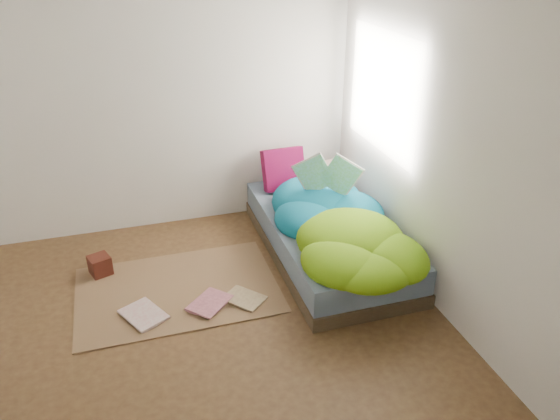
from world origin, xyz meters
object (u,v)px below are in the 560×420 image
(wooden_box, at_px, (100,265))
(floor_book_a, at_px, (129,322))
(open_book, at_px, (328,165))
(bed, at_px, (327,238))
(pillow_magenta, at_px, (283,169))
(floor_book_b, at_px, (197,299))

(wooden_box, xyz_separation_m, floor_book_a, (0.19, -0.76, -0.07))
(wooden_box, bearing_deg, floor_book_a, -76.15)
(open_book, bearing_deg, bed, -76.19)
(wooden_box, bearing_deg, open_book, -4.17)
(bed, height_order, pillow_magenta, pillow_magenta)
(pillow_magenta, relative_size, floor_book_a, 1.17)
(floor_book_a, distance_m, floor_book_b, 0.55)
(open_book, bearing_deg, floor_book_b, -135.49)
(open_book, xyz_separation_m, wooden_box, (-1.98, 0.14, -0.73))
(bed, relative_size, pillow_magenta, 4.97)
(bed, height_order, floor_book_a, bed)
(bed, height_order, open_book, open_book)
(floor_book_b, bearing_deg, bed, 62.94)
(bed, distance_m, floor_book_a, 1.85)
(open_book, bearing_deg, floor_book_a, -137.27)
(floor_book_a, xyz_separation_m, floor_book_b, (0.53, 0.14, 0.00))
(bed, xyz_separation_m, floor_book_a, (-1.77, -0.50, -0.14))
(wooden_box, bearing_deg, pillow_magenta, 16.16)
(floor_book_b, bearing_deg, open_book, 67.13)
(floor_book_b, bearing_deg, wooden_box, -174.27)
(bed, height_order, wooden_box, bed)
(bed, bearing_deg, wooden_box, 172.66)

